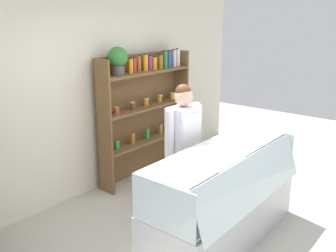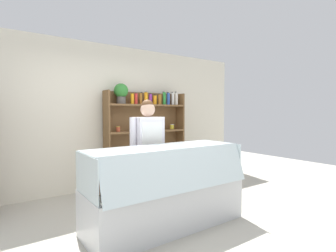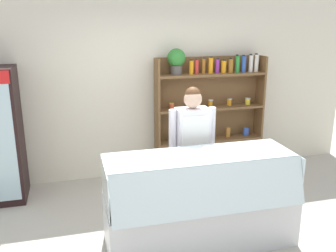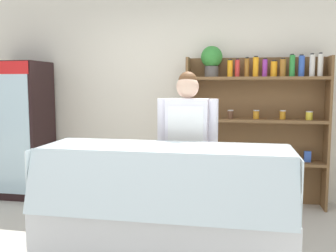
# 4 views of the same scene
# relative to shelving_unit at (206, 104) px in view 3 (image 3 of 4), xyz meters

# --- Properties ---
(ground_plane) EXTENTS (12.00, 12.00, 0.00)m
(ground_plane) POSITION_rel_shelving_unit_xyz_m (-0.89, -1.80, -1.11)
(ground_plane) COLOR #B7B2A3
(back_wall) EXTENTS (6.80, 0.10, 2.70)m
(back_wall) POSITION_rel_shelving_unit_xyz_m (-0.89, 0.24, 0.24)
(back_wall) COLOR silver
(back_wall) RESTS_ON ground
(shelving_unit) EXTENTS (1.69, 0.29, 1.96)m
(shelving_unit) POSITION_rel_shelving_unit_xyz_m (0.00, 0.00, 0.00)
(shelving_unit) COLOR brown
(shelving_unit) RESTS_ON ground
(deli_display_case) EXTENTS (2.02, 0.80, 1.01)m
(deli_display_case) POSITION_rel_shelving_unit_xyz_m (-0.74, -1.84, -0.80)
(deli_display_case) COLOR silver
(deli_display_case) RESTS_ON ground
(shop_clerk) EXTENTS (0.58, 0.25, 1.62)m
(shop_clerk) POSITION_rel_shelving_unit_xyz_m (-0.63, -1.24, -0.16)
(shop_clerk) COLOR #383D51
(shop_clerk) RESTS_ON ground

